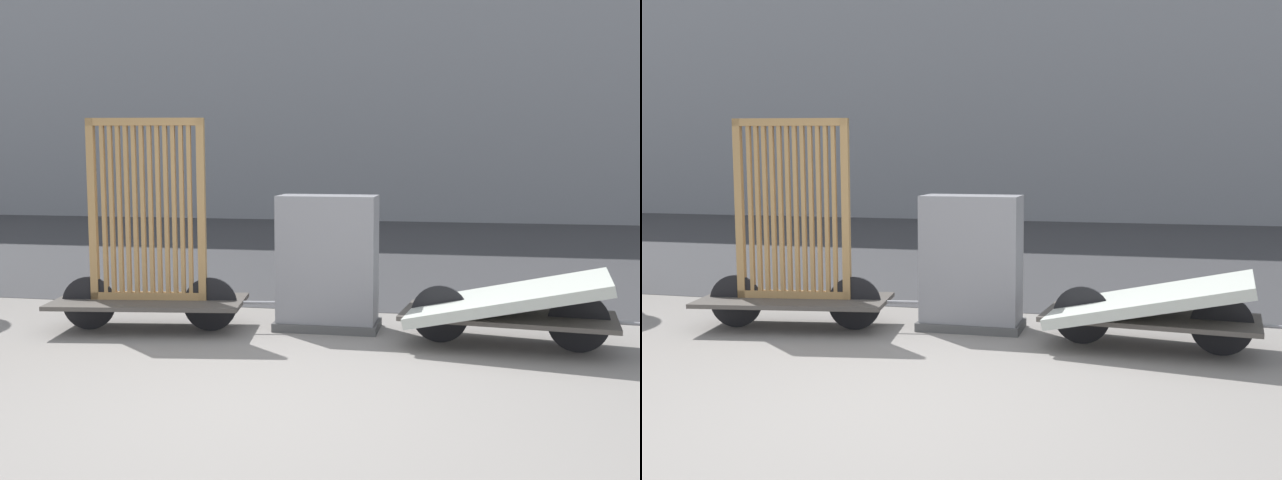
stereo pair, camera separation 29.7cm
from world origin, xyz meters
TOP-DOWN VIEW (x-y plane):
  - ground_plane at (0.00, 0.00)m, footprint 60.00×60.00m
  - road_strip at (0.00, 8.59)m, footprint 56.00×10.99m
  - bike_cart_with_bedframe at (-1.64, 1.90)m, footprint 2.52×1.04m
  - bike_cart_with_mattress at (1.65, 1.90)m, footprint 2.52×1.19m
  - utility_cabinet at (-0.00, 2.28)m, footprint 0.98×0.51m

SIDE VIEW (x-z plane):
  - ground_plane at x=0.00m, z-range 0.00..0.00m
  - road_strip at x=0.00m, z-range 0.00..0.01m
  - bike_cart_with_mattress at x=1.65m, z-range 0.05..0.71m
  - utility_cabinet at x=0.00m, z-range -0.04..1.23m
  - bike_cart_with_bedframe at x=-1.64m, z-range -0.33..1.66m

